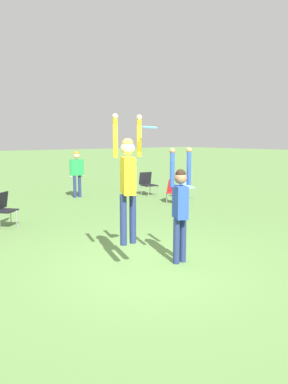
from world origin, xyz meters
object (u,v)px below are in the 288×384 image
Objects in this scene: camping_chair_4 at (147,182)px; person_spectator_near at (77,170)px; frisbee at (150,127)px; camping_chair_0 at (173,189)px; camping_chair_1 at (185,185)px; camping_chair_2 at (3,207)px; person_jumping at (128,176)px; person_defending at (180,203)px.

camping_chair_4 is 2.83m from person_spectator_near.
frisbee is 0.31× the size of camping_chair_0.
camping_chair_1 is 0.99× the size of camping_chair_2.
person_jumping reaches higher than camping_chair_4.
person_defending is 8.15× the size of frisbee.
frisbee is 0.29× the size of camping_chair_4.
camping_chair_1 is (5.28, 5.15, -0.59)m from person_defending.
camping_chair_0 is at bearing 163.93° from person_defending.
camping_chair_4 is at bearing -6.53° from person_spectator_near.
person_defending reaches higher than camping_chair_2.
person_defending is 8.26m from camping_chair_4.
person_spectator_near is at bearing 3.56° from person_jumping.
camping_chair_1 is at bearing 40.54° from frisbee.
camping_chair_0 is at bearing 140.38° from camping_chair_2.
camping_chair_1 is 0.97× the size of camping_chair_4.
person_spectator_near is (3.09, 7.52, -0.56)m from person_jumping.
person_jumping is at bearing 68.03° from camping_chair_1.
camping_chair_1 reaches higher than camping_chair_0.
person_jumping is 4.60m from camping_chair_2.
camping_chair_2 is 0.98× the size of camping_chair_4.
camping_chair_4 is (5.38, 6.66, -1.95)m from frisbee.
camping_chair_1 is 4.17m from person_spectator_near.
frisbee is 7.08m from camping_chair_0.
person_defending is at bearing -6.77° from frisbee.
person_defending is 1.20× the size of person_spectator_near.
camping_chair_0 is (4.28, 4.75, -0.64)m from person_defending.
camping_chair_4 is at bearing 170.81° from person_defending.
person_jumping is 1.09m from person_defending.
person_jumping is at bearing 57.04° from camping_chair_4.
camping_chair_4 is at bearing 51.05° from frisbee.
camping_chair_2 is at bearing 25.39° from camping_chair_4.
frisbee is at bearing 59.62° from camping_chair_4.
camping_chair_1 is at bearing 117.63° from camping_chair_4.
camping_chair_0 is 0.95× the size of camping_chair_1.
person_jumping reaches higher than camping_chair_2.
person_spectator_near is (-3.06, 2.78, 0.54)m from camping_chair_1.
camping_chair_0 is at bearing -38.23° from person_spectator_near.
camping_chair_2 is (-0.73, 4.41, -1.10)m from person_jumping.
camping_chair_1 is at bearing -23.35° from person_spectator_near.
camping_chair_0 is 0.95× the size of camping_chair_2.
person_defending is 6.43m from camping_chair_0.
camping_chair_0 is 0.48× the size of person_spectator_near.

